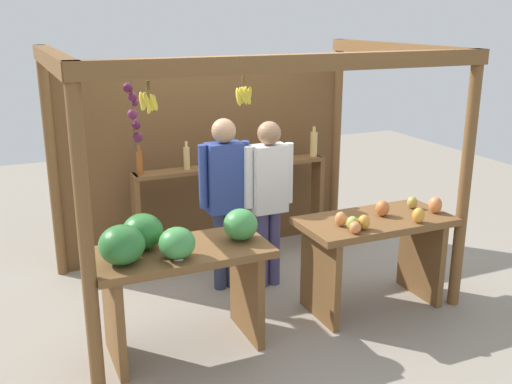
# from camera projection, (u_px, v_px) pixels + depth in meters

# --- Properties ---
(ground_plane) EXTENTS (12.00, 12.00, 0.00)m
(ground_plane) POSITION_uv_depth(u_px,v_px,m) (247.00, 287.00, 5.62)
(ground_plane) COLOR gray
(ground_plane) RESTS_ON ground
(market_stall) EXTENTS (3.23, 2.18, 2.21)m
(market_stall) POSITION_uv_depth(u_px,v_px,m) (226.00, 142.00, 5.65)
(market_stall) COLOR brown
(market_stall) RESTS_ON ground
(fruit_counter_left) EXTENTS (1.31, 0.65, 1.10)m
(fruit_counter_left) POSITION_uv_depth(u_px,v_px,m) (174.00, 260.00, 4.36)
(fruit_counter_left) COLOR brown
(fruit_counter_left) RESTS_ON ground
(fruit_counter_right) EXTENTS (1.31, 0.64, 0.96)m
(fruit_counter_right) POSITION_uv_depth(u_px,v_px,m) (375.00, 242.00, 5.09)
(fruit_counter_right) COLOR brown
(fruit_counter_right) RESTS_ON ground
(bottle_shelf_unit) EXTENTS (2.07, 0.22, 1.36)m
(bottle_shelf_unit) POSITION_uv_depth(u_px,v_px,m) (234.00, 184.00, 6.15)
(bottle_shelf_unit) COLOR brown
(bottle_shelf_unit) RESTS_ON ground
(vendor_man) EXTENTS (0.48, 0.22, 1.61)m
(vendor_man) POSITION_uv_depth(u_px,v_px,m) (225.00, 189.00, 5.35)
(vendor_man) COLOR #2D3450
(vendor_man) RESTS_ON ground
(vendor_woman) EXTENTS (0.48, 0.21, 1.57)m
(vendor_woman) POSITION_uv_depth(u_px,v_px,m) (269.00, 190.00, 5.41)
(vendor_woman) COLOR #464173
(vendor_woman) RESTS_ON ground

